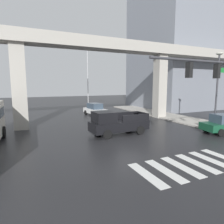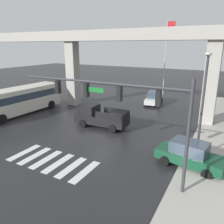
% 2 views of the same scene
% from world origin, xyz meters
% --- Properties ---
extents(ground_plane, '(120.00, 120.00, 0.00)m').
position_xyz_m(ground_plane, '(0.00, 0.00, 0.00)').
color(ground_plane, '#232326').
extents(crosswalk_stripes, '(6.05, 2.80, 0.01)m').
position_xyz_m(crosswalk_stripes, '(-0.00, -6.40, 0.01)').
color(crosswalk_stripes, silver).
rests_on(crosswalk_stripes, ground).
extents(elevated_overpass, '(56.39, 2.15, 9.31)m').
position_xyz_m(elevated_overpass, '(0.00, 6.77, 7.97)').
color(elevated_overpass, '#ADA89E').
rests_on(elevated_overpass, ground).
extents(office_building, '(13.01, 14.02, 28.68)m').
position_xyz_m(office_building, '(18.29, 15.36, 14.34)').
color(office_building, gray).
rests_on(office_building, ground).
extents(sidewalk_east, '(4.00, 36.00, 0.15)m').
position_xyz_m(sidewalk_east, '(9.79, 2.00, 0.07)').
color(sidewalk_east, '#ADA89E').
rests_on(sidewalk_east, ground).
extents(pickup_truck, '(5.18, 2.25, 2.08)m').
position_xyz_m(pickup_truck, '(-0.80, 1.01, 0.99)').
color(pickup_truck, black).
rests_on(pickup_truck, ground).
extents(sedan_white, '(2.42, 4.51, 1.72)m').
position_xyz_m(sedan_white, '(1.13, 11.90, 0.85)').
color(sedan_white, silver).
rests_on(sedan_white, ground).
extents(street_lamp_near_corner, '(0.44, 0.70, 7.24)m').
position_xyz_m(street_lamp_near_corner, '(8.59, -1.24, 4.56)').
color(street_lamp_near_corner, '#38383D').
rests_on(street_lamp_near_corner, ground).
extents(flagpole, '(1.16, 0.12, 10.87)m').
position_xyz_m(flagpole, '(1.35, 15.54, 6.24)').
color(flagpole, silver).
rests_on(flagpole, ground).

